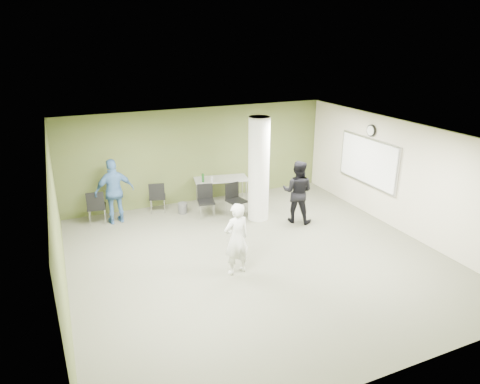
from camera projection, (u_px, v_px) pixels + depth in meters
name	position (u px, v px, depth m)	size (l,w,h in m)	color
floor	(257.00, 257.00, 9.68)	(8.00, 8.00, 0.00)	#4F5140
ceiling	(259.00, 136.00, 8.72)	(8.00, 8.00, 0.00)	white
wall_back	(199.00, 155.00, 12.65)	(8.00, 0.02, 2.80)	#51592A
wall_left	(58.00, 232.00, 7.70)	(0.02, 8.00, 2.80)	#51592A
wall_right_cream	(401.00, 177.00, 10.70)	(0.02, 8.00, 2.80)	beige
column	(259.00, 169.00, 11.30)	(0.56, 0.56, 2.80)	silver
whiteboard	(368.00, 161.00, 11.67)	(0.05, 2.30, 1.30)	silver
wall_clock	(371.00, 131.00, 11.38)	(0.06, 0.32, 0.32)	black
folding_table	(220.00, 180.00, 12.68)	(1.67, 0.98, 1.00)	gray
wastebasket	(183.00, 208.00, 12.06)	(0.26, 0.26, 0.30)	#4C4C4C
chair_back_left	(96.00, 205.00, 11.22)	(0.53, 0.53, 0.94)	black
chair_back_right	(157.00, 195.00, 11.98)	(0.55, 0.55, 0.90)	black
chair_table_left	(206.00, 198.00, 11.78)	(0.52, 0.52, 0.89)	black
chair_table_right	(235.00, 197.00, 11.80)	(0.55, 0.55, 0.92)	black
woman_white	(236.00, 239.00, 8.80)	(0.57, 0.38, 1.57)	silver
man_black	(297.00, 192.00, 11.30)	(0.82, 0.64, 1.69)	black
man_blue	(115.00, 191.00, 11.22)	(1.03, 0.43, 1.76)	#3F699E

